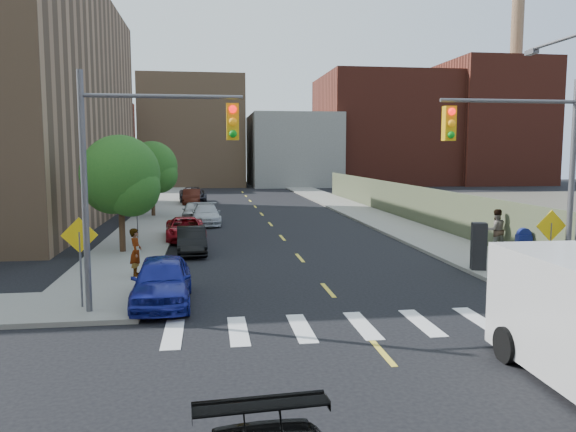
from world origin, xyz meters
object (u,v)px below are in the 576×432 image
object	(u,v)px
parked_car_red	(185,229)
parked_car_silver	(206,214)
parked_car_grey	(193,195)
payphone	(479,246)
pedestrian_east	(496,230)
parked_car_maroon	(192,197)
mailbox	(523,245)
parked_car_white	(194,211)
pedestrian_west	(136,252)
parked_car_blue	(162,281)
parked_car_black	(192,240)

from	to	relation	value
parked_car_red	parked_car_silver	xyz separation A→B (m)	(1.08, 6.55, 0.04)
parked_car_grey	payphone	world-z (taller)	payphone
parked_car_red	pedestrian_east	xyz separation A→B (m)	(14.39, -6.36, 0.52)
parked_car_maroon	payphone	size ratio (longest dim) A/B	2.35
mailbox	payphone	distance (m)	3.19
payphone	parked_car_white	bearing A→B (deg)	136.11
parked_car_maroon	mailbox	xyz separation A→B (m)	(14.70, -28.97, 0.11)
parked_car_white	pedestrian_west	world-z (taller)	pedestrian_west
parked_car_maroon	parked_car_grey	xyz separation A→B (m)	(0.00, 2.65, 0.01)
pedestrian_east	parked_car_silver	bearing A→B (deg)	-40.17
mailbox	pedestrian_east	world-z (taller)	pedestrian_east
parked_car_red	payphone	bearing A→B (deg)	-44.54
parked_car_red	pedestrian_west	xyz separation A→B (m)	(-1.45, -9.29, 0.42)
parked_car_blue	parked_car_grey	distance (m)	36.00
payphone	parked_car_blue	bearing A→B (deg)	-151.48
parked_car_red	parked_car_grey	xyz separation A→B (m)	(-0.22, 23.08, 0.10)
mailbox	parked_car_silver	bearing A→B (deg)	138.52
mailbox	pedestrian_east	xyz separation A→B (m)	(-0.09, 2.17, 0.31)
parked_car_black	pedestrian_west	world-z (taller)	pedestrian_west
parked_car_black	parked_car_silver	xyz separation A→B (m)	(0.64, 10.71, 0.04)
parked_car_white	pedestrian_east	xyz separation A→B (m)	(14.15, -15.25, 0.47)
parked_car_red	parked_car_silver	distance (m)	6.64
parked_car_black	parked_car_red	distance (m)	4.18
parked_car_grey	payphone	xyz separation A→B (m)	(11.91, -33.13, 0.35)
parked_car_maroon	payphone	xyz separation A→B (m)	(11.91, -30.48, 0.36)
parked_car_black	parked_car_silver	distance (m)	10.72
parked_car_grey	pedestrian_west	distance (m)	32.39
parked_car_maroon	payphone	world-z (taller)	payphone
parked_car_grey	payphone	size ratio (longest dim) A/B	2.81
pedestrian_west	parked_car_maroon	bearing A→B (deg)	-1.84
pedestrian_west	parked_car_black	bearing A→B (deg)	-19.69
parked_car_blue	pedestrian_east	size ratio (longest dim) A/B	2.23
mailbox	parked_car_grey	bearing A→B (deg)	121.85
parked_car_blue	pedestrian_west	world-z (taller)	pedestrian_west
payphone	pedestrian_west	size ratio (longest dim) A/B	1.04
parked_car_red	parked_car_maroon	world-z (taller)	parked_car_maroon
parked_car_blue	parked_car_grey	size ratio (longest dim) A/B	0.85
parked_car_maroon	parked_car_grey	world-z (taller)	parked_car_grey
parked_car_black	parked_car_red	size ratio (longest dim) A/B	0.85
parked_car_black	parked_car_red	world-z (taller)	parked_car_black
parked_car_grey	parked_car_silver	bearing A→B (deg)	-89.44
parked_car_blue	mailbox	world-z (taller)	mailbox
parked_car_red	parked_car_silver	bearing A→B (deg)	76.77
parked_car_white	parked_car_maroon	xyz separation A→B (m)	(-0.46, 11.55, 0.05)
parked_car_silver	pedestrian_east	distance (m)	18.55
parked_car_red	payphone	distance (m)	15.42
parked_car_black	parked_car_silver	bearing A→B (deg)	83.60
parked_car_blue	pedestrian_east	distance (m)	16.02
mailbox	parked_car_white	bearing A→B (deg)	136.17
parked_car_blue	parked_car_black	size ratio (longest dim) A/B	1.16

